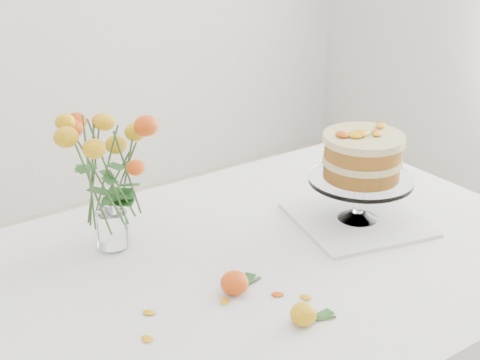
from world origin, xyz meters
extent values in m
cube|color=tan|center=(0.00, 0.00, 0.73)|extent=(1.40, 0.90, 0.04)
cylinder|color=tan|center=(0.62, 0.37, 0.35)|extent=(0.06, 0.06, 0.71)
cube|color=white|center=(0.00, 0.00, 0.75)|extent=(1.42, 0.92, 0.01)
cube|color=white|center=(0.00, 0.46, 0.65)|extent=(1.42, 0.01, 0.20)
cube|color=white|center=(0.71, 0.00, 0.65)|extent=(0.01, 0.92, 0.20)
cube|color=white|center=(0.33, 0.00, 0.76)|extent=(0.35, 0.35, 0.01)
cylinder|color=white|center=(0.33, 0.00, 0.82)|extent=(0.02, 0.02, 0.08)
cylinder|color=white|center=(0.33, 0.00, 0.87)|extent=(0.25, 0.25, 0.01)
cylinder|color=#9F5424|center=(0.33, 0.00, 0.89)|extent=(0.21, 0.21, 0.04)
cylinder|color=beige|center=(0.33, 0.00, 0.92)|extent=(0.22, 0.22, 0.02)
cylinder|color=#9F5424|center=(0.33, 0.00, 0.94)|extent=(0.21, 0.21, 0.04)
cylinder|color=beige|center=(0.33, 0.00, 0.97)|extent=(0.22, 0.22, 0.02)
cylinder|color=white|center=(-0.21, 0.22, 0.76)|extent=(0.06, 0.06, 0.01)
cylinder|color=white|center=(-0.21, 0.22, 0.80)|extent=(0.07, 0.07, 0.08)
ellipsoid|color=yellow|center=(-0.04, -0.24, 0.78)|extent=(0.05, 0.05, 0.04)
cylinder|color=#315421|center=(0.00, -0.25, 0.76)|extent=(0.06, 0.03, 0.01)
ellipsoid|color=#D53D0A|center=(-0.09, -0.08, 0.78)|extent=(0.06, 0.06, 0.05)
cylinder|color=#315421|center=(-0.05, -0.08, 0.76)|extent=(0.07, 0.02, 0.01)
ellipsoid|color=#F1A30F|center=(-0.12, -0.10, 0.76)|extent=(0.03, 0.02, 0.00)
ellipsoid|color=#F1A30F|center=(-0.02, -0.14, 0.76)|extent=(0.03, 0.02, 0.00)
ellipsoid|color=#F1A30F|center=(0.02, -0.18, 0.76)|extent=(0.03, 0.02, 0.00)
ellipsoid|color=#F1A30F|center=(-0.26, -0.05, 0.76)|extent=(0.03, 0.02, 0.00)
ellipsoid|color=#F1A30F|center=(-0.30, -0.12, 0.76)|extent=(0.03, 0.02, 0.00)
ellipsoid|color=#F1A30F|center=(0.30, -0.08, 0.76)|extent=(0.03, 0.02, 0.00)
camera|label=1|loc=(-0.72, -1.02, 1.51)|focal=50.00mm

